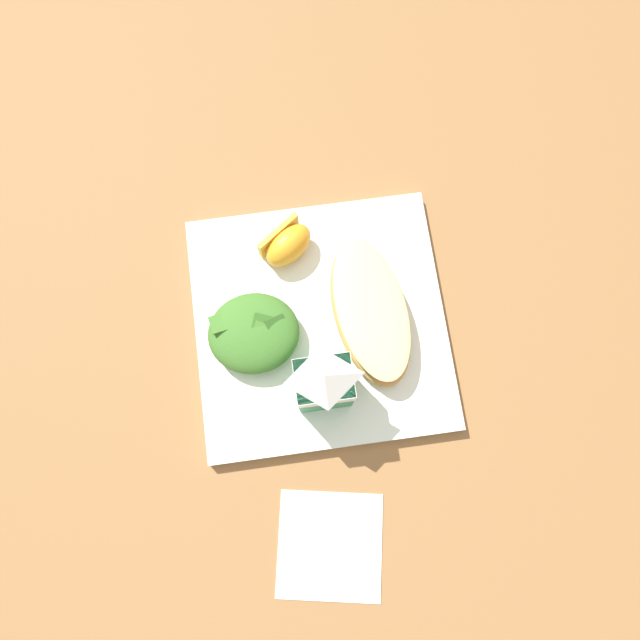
{
  "coord_description": "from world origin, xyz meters",
  "views": [
    {
      "loc": [
        0.02,
        0.15,
        0.69
      ],
      "look_at": [
        0.0,
        0.0,
        0.03
      ],
      "focal_mm": 34.45,
      "sensor_mm": 36.0,
      "label": 1
    }
  ],
  "objects": [
    {
      "name": "cheesy_pizza_bread",
      "position": [
        -0.06,
        -0.0,
        0.03
      ],
      "size": [
        0.1,
        0.18,
        0.04
      ],
      "color": "tan",
      "rests_on": "white_plate"
    },
    {
      "name": "orange_wedge_front",
      "position": [
        0.03,
        -0.09,
        0.04
      ],
      "size": [
        0.07,
        0.06,
        0.04
      ],
      "color": "orange",
      "rests_on": "white_plate"
    },
    {
      "name": "white_plate",
      "position": [
        0.0,
        0.0,
        0.01
      ],
      "size": [
        0.28,
        0.28,
        0.02
      ],
      "primitive_type": "cube",
      "color": "white",
      "rests_on": "ground"
    },
    {
      "name": "ground",
      "position": [
        0.0,
        0.0,
        0.0
      ],
      "size": [
        3.0,
        3.0,
        0.0
      ],
      "primitive_type": "plane",
      "color": "olive"
    },
    {
      "name": "milk_carton",
      "position": [
        0.01,
        0.08,
        0.08
      ],
      "size": [
        0.06,
        0.04,
        0.11
      ],
      "color": "#2D8451",
      "rests_on": "white_plate"
    },
    {
      "name": "green_salad_pile",
      "position": [
        0.07,
        0.01,
        0.04
      ],
      "size": [
        0.1,
        0.09,
        0.05
      ],
      "color": "#3D7028",
      "rests_on": "white_plate"
    },
    {
      "name": "paper_napkin",
      "position": [
        0.02,
        0.24,
        0.0
      ],
      "size": [
        0.13,
        0.13,
        0.0
      ],
      "primitive_type": "cube",
      "rotation": [
        0.0,
        0.0,
        -0.18
      ],
      "color": "white",
      "rests_on": "ground"
    }
  ]
}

